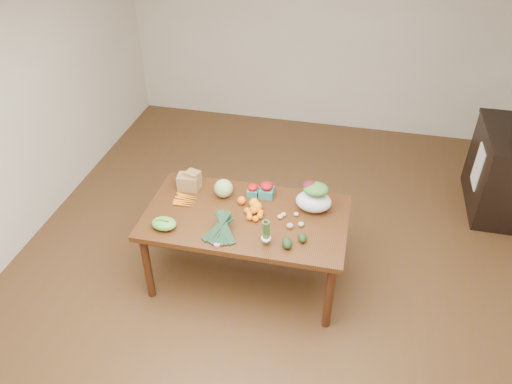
% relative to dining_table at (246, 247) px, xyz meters
% --- Properties ---
extents(floor, '(6.00, 6.00, 0.00)m').
position_rel_dining_table_xyz_m(floor, '(0.18, 0.17, -0.38)').
color(floor, '#50321B').
rests_on(floor, ground).
extents(room_walls, '(5.02, 6.02, 2.70)m').
position_rel_dining_table_xyz_m(room_walls, '(0.18, 0.17, 0.97)').
color(room_walls, silver).
rests_on(room_walls, floor).
extents(dining_table, '(1.75, 0.98, 0.75)m').
position_rel_dining_table_xyz_m(dining_table, '(0.00, 0.00, 0.00)').
color(dining_table, '#492A11').
rests_on(dining_table, floor).
extents(cabinet, '(0.52, 1.02, 0.94)m').
position_rel_dining_table_xyz_m(cabinet, '(2.40, 1.68, 0.10)').
color(cabinet, black).
rests_on(cabinet, floor).
extents(dish_towel, '(0.02, 0.28, 0.45)m').
position_rel_dining_table_xyz_m(dish_towel, '(2.14, 1.57, 0.18)').
color(dish_towel, white).
rests_on(dish_towel, cabinet).
extents(paper_bag, '(0.25, 0.21, 0.18)m').
position_rel_dining_table_xyz_m(paper_bag, '(-0.61, 0.27, 0.46)').
color(paper_bag, olive).
rests_on(paper_bag, dining_table).
extents(cabbage, '(0.17, 0.17, 0.17)m').
position_rel_dining_table_xyz_m(cabbage, '(-0.26, 0.23, 0.46)').
color(cabbage, '#A5BE6E').
rests_on(cabbage, dining_table).
extents(strawberry_basket_a, '(0.10, 0.10, 0.09)m').
position_rel_dining_table_xyz_m(strawberry_basket_a, '(-0.01, 0.30, 0.42)').
color(strawberry_basket_a, red).
rests_on(strawberry_basket_a, dining_table).
extents(strawberry_basket_b, '(0.13, 0.13, 0.12)m').
position_rel_dining_table_xyz_m(strawberry_basket_b, '(0.12, 0.31, 0.43)').
color(strawberry_basket_b, '#B00B19').
rests_on(strawberry_basket_b, dining_table).
extents(orange_a, '(0.08, 0.08, 0.08)m').
position_rel_dining_table_xyz_m(orange_a, '(-0.07, 0.15, 0.41)').
color(orange_a, orange).
rests_on(orange_a, dining_table).
extents(orange_b, '(0.09, 0.09, 0.09)m').
position_rel_dining_table_xyz_m(orange_b, '(0.04, 0.13, 0.42)').
color(orange_b, orange).
rests_on(orange_b, dining_table).
extents(orange_c, '(0.09, 0.09, 0.09)m').
position_rel_dining_table_xyz_m(orange_c, '(0.08, 0.08, 0.42)').
color(orange_c, orange).
rests_on(orange_c, dining_table).
extents(mandarin_cluster, '(0.18, 0.18, 0.09)m').
position_rel_dining_table_xyz_m(mandarin_cluster, '(0.07, 0.01, 0.42)').
color(mandarin_cluster, orange).
rests_on(mandarin_cluster, dining_table).
extents(carrots, '(0.22, 0.19, 0.03)m').
position_rel_dining_table_xyz_m(carrots, '(-0.56, 0.07, 0.39)').
color(carrots, orange).
rests_on(carrots, dining_table).
extents(snap_pea_bag, '(0.21, 0.16, 0.09)m').
position_rel_dining_table_xyz_m(snap_pea_bag, '(-0.62, -0.31, 0.42)').
color(snap_pea_bag, '#62B73E').
rests_on(snap_pea_bag, dining_table).
extents(kale_bunch, '(0.32, 0.40, 0.16)m').
position_rel_dining_table_xyz_m(kale_bunch, '(-0.13, -0.33, 0.45)').
color(kale_bunch, black).
rests_on(kale_bunch, dining_table).
extents(asparagus_bundle, '(0.08, 0.12, 0.26)m').
position_rel_dining_table_xyz_m(asparagus_bundle, '(0.25, -0.32, 0.50)').
color(asparagus_bundle, '#4B7937').
rests_on(asparagus_bundle, dining_table).
extents(potato_a, '(0.05, 0.04, 0.04)m').
position_rel_dining_table_xyz_m(potato_a, '(0.30, 0.02, 0.40)').
color(potato_a, '#DCB57F').
rests_on(potato_a, dining_table).
extents(potato_b, '(0.06, 0.05, 0.05)m').
position_rel_dining_table_xyz_m(potato_b, '(0.40, -0.08, 0.40)').
color(potato_b, tan).
rests_on(potato_b, dining_table).
extents(potato_c, '(0.05, 0.04, 0.04)m').
position_rel_dining_table_xyz_m(potato_c, '(0.43, 0.09, 0.39)').
color(potato_c, tan).
rests_on(potato_c, dining_table).
extents(potato_d, '(0.05, 0.04, 0.04)m').
position_rel_dining_table_xyz_m(potato_d, '(0.32, 0.06, 0.39)').
color(potato_d, tan).
rests_on(potato_d, dining_table).
extents(potato_e, '(0.05, 0.05, 0.04)m').
position_rel_dining_table_xyz_m(potato_e, '(0.49, -0.04, 0.40)').
color(potato_e, tan).
rests_on(potato_e, dining_table).
extents(avocado_a, '(0.11, 0.14, 0.08)m').
position_rel_dining_table_xyz_m(avocado_a, '(0.41, -0.31, 0.41)').
color(avocado_a, black).
rests_on(avocado_a, dining_table).
extents(avocado_b, '(0.10, 0.12, 0.07)m').
position_rel_dining_table_xyz_m(avocado_b, '(0.52, -0.22, 0.41)').
color(avocado_b, black).
rests_on(avocado_b, dining_table).
extents(salad_bag, '(0.31, 0.24, 0.24)m').
position_rel_dining_table_xyz_m(salad_bag, '(0.56, 0.21, 0.50)').
color(salad_bag, silver).
rests_on(salad_bag, dining_table).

